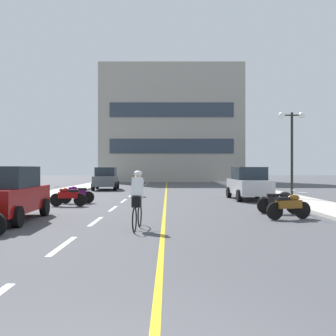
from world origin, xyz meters
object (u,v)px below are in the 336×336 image
Objects in this scene: motorcycle_6 at (67,196)px; street_lamp_mid at (290,134)px; motorcycle_7 at (75,194)px; motorcycle_5 at (278,201)px; cyclist_rider at (136,198)px; parked_car_far at (105,178)px; parked_car_near at (5,194)px; parked_car_mid at (247,183)px; motorcycle_4 at (288,206)px.

street_lamp_mid is at bearing 17.03° from motorcycle_6.
street_lamp_mid is 2.78× the size of motorcycle_6.
motorcycle_7 is at bearing -169.89° from street_lamp_mid.
motorcycle_5 and motorcycle_6 have the same top height.
street_lamp_mid is 2.68× the size of cyclist_rider.
parked_car_far is 20.62m from cyclist_rider.
street_lamp_mid is 7.53m from motorcycle_5.
motorcycle_5 is at bearing 35.35° from cyclist_rider.
street_lamp_mid reaches higher than parked_car_near.
parked_car_mid reaches higher than motorcycle_6.
street_lamp_mid is at bearing 10.11° from motorcycle_7.
parked_car_far is 20.32m from motorcycle_4.
motorcycle_4 and motorcycle_6 have the same top height.
parked_car_near and parked_car_far have the same top height.
street_lamp_mid is at bearing 71.58° from motorcycle_4.
parked_car_far is 13.65m from motorcycle_6.
parked_car_mid is (-2.31, 0.32, -2.70)m from street_lamp_mid.
motorcycle_4 is 5.50m from cyclist_rider.
motorcycle_4 is 10.55m from motorcycle_7.
cyclist_rider is (-5.07, -2.10, 0.41)m from motorcycle_4.
parked_car_far reaches higher than motorcycle_5.
street_lamp_mid is 11.98m from motorcycle_7.
street_lamp_mid is 15.85m from parked_car_far.
motorcycle_5 is (0.14, 1.59, 0.00)m from motorcycle_4.
motorcycle_6 is at bearing -157.28° from parked_car_mid.
motorcycle_6 is at bearing -91.88° from motorcycle_7.
parked_car_mid is at bearing 88.31° from motorcycle_5.
motorcycle_6 is (-8.77, 4.46, 0.00)m from motorcycle_4.
cyclist_rider reaches higher than motorcycle_5.
parked_car_near is 2.50× the size of motorcycle_6.
motorcycle_4 is 0.97× the size of motorcycle_5.
parked_car_far is 18.98m from motorcycle_5.
parked_car_near is at bearing -138.46° from parked_car_mid.
parked_car_near is 5.01m from motorcycle_6.
street_lamp_mid reaches higher than motorcycle_4.
motorcycle_7 is at bearing 153.91° from motorcycle_5.
motorcycle_5 is at bearing -111.50° from street_lamp_mid.
parked_car_near and parked_car_mid have the same top height.
parked_car_near is at bearing -167.96° from motorcycle_5.
motorcycle_4 is 0.97× the size of motorcycle_6.
motorcycle_4 and motorcycle_7 have the same top height.
motorcycle_6 is at bearing 119.44° from cyclist_rider.
parked_car_near is 18.57m from parked_car_far.
cyclist_rider is at bearing -157.48° from motorcycle_4.
motorcycle_7 is 0.96× the size of cyclist_rider.
parked_car_near is 2.50× the size of motorcycle_5.
motorcycle_4 is at bearing -92.35° from parked_car_mid.
parked_car_far is 2.43× the size of cyclist_rider.
parked_car_near reaches higher than motorcycle_4.
motorcycle_7 is at bearing 88.12° from motorcycle_6.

